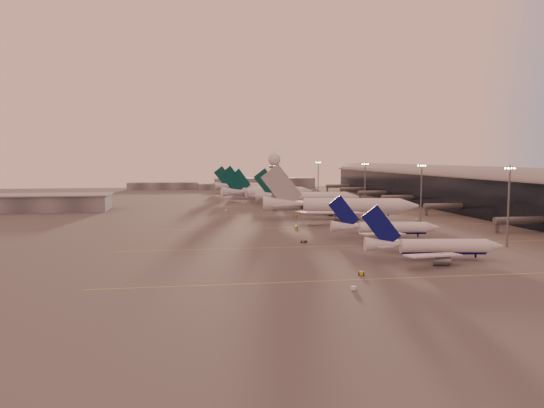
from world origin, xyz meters
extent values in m
plane|color=#4D4B4B|center=(0.00, 0.00, 0.00)|extent=(700.00, 700.00, 0.00)
cube|color=#DACA4D|center=(30.00, -35.00, 0.01)|extent=(180.00, 0.25, 0.02)
cube|color=#DACA4D|center=(30.00, 10.00, 0.01)|extent=(180.00, 0.25, 0.02)
cube|color=#DACA4D|center=(30.00, 55.00, 0.01)|extent=(180.00, 0.25, 0.02)
cube|color=#DACA4D|center=(30.00, 100.00, 0.01)|extent=(180.00, 0.25, 0.02)
cube|color=#DACA4D|center=(30.00, 150.00, 0.01)|extent=(180.00, 0.25, 0.02)
cube|color=black|center=(108.00, 110.00, 9.00)|extent=(36.00, 360.00, 18.00)
cylinder|color=gray|center=(108.00, 110.00, 18.00)|extent=(10.08, 360.00, 10.08)
cube|color=gray|center=(108.00, 110.00, 18.20)|extent=(40.00, 362.00, 0.80)
cylinder|color=slate|center=(82.00, 28.00, 4.50)|extent=(22.00, 2.80, 2.80)
cube|color=slate|center=(72.00, 28.00, 2.20)|extent=(1.20, 1.20, 4.40)
cylinder|color=slate|center=(82.00, 86.00, 4.50)|extent=(22.00, 2.80, 2.80)
cube|color=slate|center=(72.00, 86.00, 2.20)|extent=(1.20, 1.20, 4.40)
cylinder|color=slate|center=(82.00, 142.00, 4.50)|extent=(22.00, 2.80, 2.80)
cube|color=slate|center=(72.00, 142.00, 2.20)|extent=(1.20, 1.20, 4.40)
cylinder|color=slate|center=(82.00, 184.00, 4.50)|extent=(22.00, 2.80, 2.80)
cube|color=slate|center=(72.00, 184.00, 2.20)|extent=(1.20, 1.20, 4.40)
cylinder|color=slate|center=(82.00, 226.00, 4.50)|extent=(22.00, 2.80, 2.80)
cube|color=slate|center=(72.00, 226.00, 2.20)|extent=(1.20, 1.20, 4.40)
cylinder|color=slate|center=(82.00, 266.00, 4.50)|extent=(22.00, 2.80, 2.80)
cube|color=slate|center=(72.00, 266.00, 2.20)|extent=(1.20, 1.20, 4.40)
cube|color=#5B5D62|center=(-120.00, 140.00, 4.00)|extent=(80.00, 25.00, 8.00)
cube|color=gray|center=(-120.00, 140.00, 8.20)|extent=(82.00, 27.00, 0.60)
cylinder|color=slate|center=(5.00, 120.00, 11.00)|extent=(2.60, 2.60, 22.00)
cylinder|color=slate|center=(5.00, 120.00, 22.50)|extent=(5.20, 5.20, 1.20)
sphere|color=silver|center=(5.00, 120.00, 26.40)|extent=(6.40, 6.40, 6.40)
cylinder|color=slate|center=(5.00, 120.00, 30.10)|extent=(0.16, 0.16, 2.00)
cylinder|color=slate|center=(58.00, 0.00, 12.50)|extent=(0.56, 0.56, 25.00)
cube|color=slate|center=(58.00, 0.00, 24.50)|extent=(3.60, 0.25, 0.25)
sphere|color=#FFEABF|center=(56.50, 0.00, 24.10)|extent=(0.56, 0.56, 0.56)
sphere|color=#FFEABF|center=(57.50, 0.00, 24.10)|extent=(0.56, 0.56, 0.56)
sphere|color=#FFEABF|center=(58.50, 0.00, 24.10)|extent=(0.56, 0.56, 0.56)
sphere|color=#FFEABF|center=(59.50, 0.00, 24.10)|extent=(0.56, 0.56, 0.56)
cylinder|color=slate|center=(55.00, 55.00, 12.50)|extent=(0.56, 0.56, 25.00)
cube|color=slate|center=(55.00, 55.00, 24.50)|extent=(3.60, 0.25, 0.25)
sphere|color=#FFEABF|center=(53.50, 55.00, 24.10)|extent=(0.56, 0.56, 0.56)
sphere|color=#FFEABF|center=(54.50, 55.00, 24.10)|extent=(0.56, 0.56, 0.56)
sphere|color=#FFEABF|center=(55.50, 55.00, 24.10)|extent=(0.56, 0.56, 0.56)
sphere|color=#FFEABF|center=(56.50, 55.00, 24.10)|extent=(0.56, 0.56, 0.56)
cylinder|color=slate|center=(50.00, 110.00, 12.50)|extent=(0.56, 0.56, 25.00)
cube|color=slate|center=(50.00, 110.00, 24.50)|extent=(3.60, 0.25, 0.25)
sphere|color=#FFEABF|center=(48.50, 110.00, 24.10)|extent=(0.56, 0.56, 0.56)
sphere|color=#FFEABF|center=(49.50, 110.00, 24.10)|extent=(0.56, 0.56, 0.56)
sphere|color=#FFEABF|center=(50.50, 110.00, 24.10)|extent=(0.56, 0.56, 0.56)
sphere|color=#FFEABF|center=(51.50, 110.00, 24.10)|extent=(0.56, 0.56, 0.56)
cylinder|color=slate|center=(48.00, 200.00, 12.50)|extent=(0.56, 0.56, 25.00)
cube|color=slate|center=(48.00, 200.00, 24.50)|extent=(3.60, 0.25, 0.25)
sphere|color=#FFEABF|center=(46.50, 200.00, 24.10)|extent=(0.56, 0.56, 0.56)
sphere|color=#FFEABF|center=(47.50, 200.00, 24.10)|extent=(0.56, 0.56, 0.56)
sphere|color=#FFEABF|center=(48.50, 200.00, 24.10)|extent=(0.56, 0.56, 0.56)
sphere|color=#FFEABF|center=(49.50, 200.00, 24.10)|extent=(0.56, 0.56, 0.56)
cube|color=#5B5D62|center=(-60.00, 320.00, 3.00)|extent=(60.00, 18.00, 6.00)
cube|color=#5B5D62|center=(30.00, 330.00, 4.50)|extent=(90.00, 20.00, 9.00)
cube|color=#5B5D62|center=(-10.00, 310.00, 2.50)|extent=(40.00, 15.00, 5.00)
cylinder|color=silver|center=(28.90, -16.19, 3.18)|extent=(23.22, 7.39, 3.90)
cylinder|color=#070A60|center=(28.90, -16.19, 2.30)|extent=(22.60, 6.25, 2.81)
cone|color=silver|center=(42.40, -18.31, 3.18)|extent=(4.98, 4.54, 3.90)
cone|color=silver|center=(12.85, -13.68, 3.67)|extent=(10.09, 5.34, 3.90)
cube|color=silver|center=(21.86, -24.80, 2.50)|extent=(16.90, 9.04, 1.23)
cylinder|color=gray|center=(24.97, -22.99, 0.72)|extent=(4.77, 3.19, 2.53)
cube|color=gray|center=(24.97, -22.99, 1.82)|extent=(0.34, 0.30, 1.56)
cube|color=silver|center=(24.83, -5.85, 2.50)|extent=(15.55, 13.01, 1.23)
cylinder|color=gray|center=(27.24, -8.52, 0.72)|extent=(4.77, 3.19, 2.53)
cube|color=gray|center=(27.24, -8.52, 1.82)|extent=(0.34, 0.30, 1.56)
cube|color=#070A60|center=(12.37, -13.60, 8.49)|extent=(10.62, 2.01, 11.62)
cube|color=silver|center=(12.20, -18.06, 3.76)|extent=(4.72, 2.89, 0.26)
cube|color=silver|center=(13.57, -9.31, 3.76)|extent=(4.58, 3.90, 0.26)
cylinder|color=black|center=(37.50, -17.54, 0.51)|extent=(0.51, 0.51, 1.03)
cylinder|color=black|center=(27.43, -13.68, 0.56)|extent=(1.19, 0.68, 1.13)
cylinder|color=black|center=(26.73, -18.14, 0.56)|extent=(1.19, 0.68, 1.13)
cylinder|color=silver|center=(29.81, 21.87, 3.16)|extent=(23.10, 6.96, 3.88)
cylinder|color=#070A60|center=(29.81, 21.87, 2.29)|extent=(22.50, 5.82, 2.79)
cone|color=silver|center=(43.28, 20.01, 3.16)|extent=(4.90, 4.44, 3.88)
cone|color=silver|center=(13.80, 24.08, 3.65)|extent=(9.99, 5.15, 3.88)
cube|color=silver|center=(22.97, 13.18, 2.49)|extent=(16.79, 9.26, 1.22)
cylinder|color=gray|center=(26.03, 15.03, 0.71)|extent=(4.71, 3.10, 2.52)
cube|color=gray|center=(26.03, 15.03, 1.81)|extent=(0.34, 0.29, 1.55)
cube|color=silver|center=(25.58, 32.09, 2.49)|extent=(15.59, 12.75, 1.22)
cylinder|color=gray|center=(28.02, 29.47, 0.71)|extent=(4.71, 3.10, 2.52)
cube|color=gray|center=(28.02, 29.47, 1.81)|extent=(0.34, 0.29, 1.55)
cube|color=#070A60|center=(13.33, 24.14, 8.45)|extent=(10.59, 1.81, 11.56)
cube|color=silver|center=(13.23, 19.71, 3.75)|extent=(4.70, 2.94, 0.26)
cube|color=silver|center=(14.43, 28.44, 3.75)|extent=(4.58, 3.83, 0.26)
cylinder|color=black|center=(38.39, 20.69, 0.51)|extent=(0.51, 0.51, 1.02)
cylinder|color=black|center=(28.30, 24.34, 0.56)|extent=(1.18, 0.66, 1.12)
cylinder|color=black|center=(27.69, 19.90, 0.56)|extent=(1.18, 0.66, 1.12)
cylinder|color=silver|center=(33.12, 78.14, 4.63)|extent=(43.22, 13.92, 6.67)
cylinder|color=silver|center=(33.12, 78.14, 3.13)|extent=(42.06, 11.93, 4.80)
cone|color=silver|center=(58.23, 73.76, 4.63)|extent=(9.29, 8.00, 6.67)
cone|color=silver|center=(3.26, 83.35, 5.46)|extent=(18.79, 9.65, 6.67)
cube|color=silver|center=(19.80, 62.44, 3.46)|extent=(31.34, 16.28, 1.98)
cylinder|color=gray|center=(25.61, 65.68, 0.75)|extent=(8.89, 5.69, 4.34)
cube|color=gray|center=(25.61, 65.68, 2.29)|extent=(0.36, 0.32, 2.67)
cube|color=silver|center=(25.91, 97.43, 3.46)|extent=(28.55, 24.44, 1.98)
cylinder|color=gray|center=(30.28, 92.40, 0.75)|extent=(8.89, 5.69, 4.34)
cube|color=gray|center=(30.28, 92.40, 2.29)|extent=(0.36, 0.32, 2.67)
cube|color=#9DA0A4|center=(2.38, 83.51, 13.35)|extent=(18.29, 3.55, 19.81)
cube|color=silver|center=(1.49, 75.27, 5.63)|extent=(8.80, 5.27, 0.27)
cube|color=silver|center=(4.33, 91.56, 5.63)|extent=(8.51, 7.36, 0.27)
cylinder|color=black|center=(49.11, 75.35, 0.54)|extent=(0.54, 0.54, 1.08)
cylinder|color=black|center=(30.13, 81.07, 0.59)|extent=(1.26, 0.73, 1.18)
cylinder|color=black|center=(29.32, 76.40, 0.59)|extent=(1.26, 0.73, 1.18)
cylinder|color=silver|center=(31.32, 141.59, 4.10)|extent=(36.42, 12.86, 5.80)
cylinder|color=silver|center=(31.32, 141.59, 2.80)|extent=(35.39, 11.12, 4.18)
cone|color=silver|center=(52.36, 137.31, 4.10)|extent=(7.98, 7.08, 5.80)
cone|color=silver|center=(6.29, 146.67, 4.83)|extent=(15.95, 8.69, 5.80)
cube|color=silver|center=(19.61, 128.52, 3.09)|extent=(26.77, 13.23, 1.72)
cylinder|color=gray|center=(24.64, 131.15, 0.70)|extent=(7.58, 5.08, 3.77)
cube|color=gray|center=(24.64, 131.15, 2.07)|extent=(0.34, 0.30, 2.32)
cube|color=silver|center=(25.64, 158.18, 3.09)|extent=(24.01, 21.29, 1.72)
cylinder|color=gray|center=(29.24, 153.80, 0.70)|extent=(7.58, 5.08, 3.77)
cube|color=gray|center=(29.24, 153.80, 2.07)|extent=(0.34, 0.30, 2.32)
cube|color=#053936|center=(5.55, 146.82, 11.76)|extent=(15.72, 3.52, 17.18)
cube|color=silver|center=(4.65, 139.90, 4.97)|extent=(7.40, 4.27, 0.25)
cube|color=silver|center=(7.43, 153.55, 4.97)|extent=(7.12, 6.31, 0.25)
cylinder|color=black|center=(44.72, 138.86, 0.50)|extent=(0.50, 0.50, 1.00)
cylinder|color=black|center=(28.91, 144.32, 0.55)|extent=(1.18, 0.71, 1.10)
cylinder|color=black|center=(28.03, 140.01, 0.55)|extent=(1.18, 0.71, 1.10)
cylinder|color=silver|center=(15.60, 184.32, 4.28)|extent=(38.00, 12.88, 6.05)
cylinder|color=silver|center=(15.60, 184.32, 2.92)|extent=(36.95, 11.07, 4.36)
cone|color=silver|center=(37.61, 188.45, 4.28)|extent=(8.26, 7.29, 6.05)
cone|color=silver|center=(-10.57, 179.40, 5.04)|extent=(16.58, 8.85, 6.05)
cube|color=silver|center=(9.43, 167.10, 3.22)|extent=(25.22, 21.94, 1.79)
cylinder|color=gray|center=(13.25, 171.61, 0.73)|extent=(7.86, 5.21, 3.93)
cube|color=gray|center=(13.25, 171.61, 2.16)|extent=(0.36, 0.31, 2.42)
cube|color=silver|center=(3.60, 198.12, 3.22)|extent=(27.89, 14.15, 1.79)
cylinder|color=gray|center=(8.80, 195.31, 0.73)|extent=(7.86, 5.21, 3.93)
cube|color=gray|center=(8.80, 195.31, 2.16)|extent=(0.36, 0.31, 2.42)
cube|color=#053936|center=(-11.34, 179.26, 12.26)|extent=(16.43, 3.43, 17.91)
cube|color=silver|center=(-9.49, 172.21, 5.19)|extent=(7.45, 6.52, 0.26)
cube|color=silver|center=(-12.17, 186.49, 5.19)|extent=(7.73, 4.55, 0.26)
cylinder|color=black|center=(29.62, 186.95, 0.52)|extent=(0.52, 0.52, 1.04)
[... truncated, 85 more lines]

